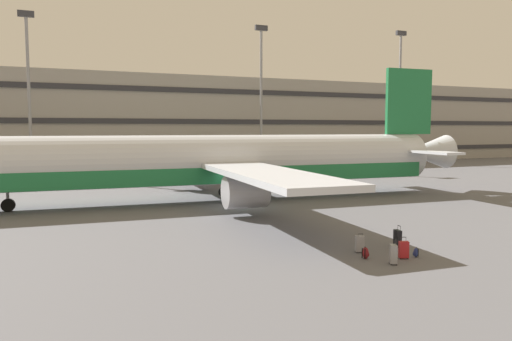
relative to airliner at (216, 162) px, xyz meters
name	(u,v)px	position (x,y,z in m)	size (l,w,h in m)	color
ground_plane	(239,207)	(0.59, -3.30, -3.05)	(600.00, 600.00, 0.00)	#5B5B60
terminal_structure	(134,122)	(0.59, 42.11, 3.64)	(154.80, 19.77, 13.37)	gray
airliner	(216,162)	(0.00, 0.00, 0.00)	(44.03, 35.68, 10.96)	silver
light_mast_left	(28,80)	(-13.87, 27.58, 8.25)	(1.80, 0.50, 19.29)	gray
light_mast_center_left	(261,86)	(16.01, 27.58, 8.65)	(1.80, 0.50, 20.06)	gray
light_mast_center_right	(400,87)	(40.44, 27.58, 9.23)	(1.80, 0.50, 21.18)	gray
suitcase_small	(393,254)	(1.13, -19.86, -2.61)	(0.44, 0.49, 1.06)	gray
suitcase_upright	(398,238)	(3.22, -17.59, -2.60)	(0.31, 0.50, 1.06)	black
suitcase_silver	(404,250)	(2.12, -19.34, -2.64)	(0.47, 0.37, 0.96)	#B21E23
suitcase_black	(360,244)	(0.97, -17.70, -2.63)	(0.46, 0.37, 0.90)	gray
backpack_large	(366,253)	(0.60, -18.68, -2.80)	(0.31, 0.34, 0.56)	maroon
backpack_teal	(416,253)	(2.82, -19.31, -2.85)	(0.35, 0.38, 0.46)	navy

